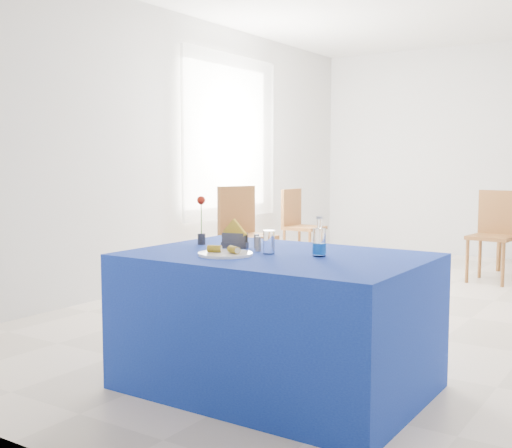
{
  "coord_description": "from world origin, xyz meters",
  "views": [
    {
      "loc": [
        1.9,
        -5.23,
        1.27
      ],
      "look_at": [
        -0.06,
        -2.26,
        0.92
      ],
      "focal_mm": 45.0,
      "sensor_mm": 36.0,
      "label": 1
    }
  ],
  "objects": [
    {
      "name": "floor",
      "position": [
        0.0,
        0.0,
        0.0
      ],
      "size": [
        7.0,
        7.0,
        0.0
      ],
      "primitive_type": "plane",
      "color": "beige",
      "rests_on": "ground"
    },
    {
      "name": "room_shell",
      "position": [
        0.0,
        0.0,
        1.75
      ],
      "size": [
        7.0,
        7.0,
        7.0
      ],
      "color": "silver",
      "rests_on": "ground"
    },
    {
      "name": "window_pane",
      "position": [
        -2.47,
        0.8,
        1.55
      ],
      "size": [
        0.04,
        1.5,
        1.6
      ],
      "primitive_type": "cube",
      "color": "white",
      "rests_on": "room_shell"
    },
    {
      "name": "curtain",
      "position": [
        -2.4,
        0.8,
        1.55
      ],
      "size": [
        0.04,
        1.75,
        1.85
      ],
      "primitive_type": "cube",
      "color": "white",
      "rests_on": "room_shell"
    },
    {
      "name": "plate",
      "position": [
        -0.13,
        -2.44,
        0.77
      ],
      "size": [
        0.3,
        0.3,
        0.01
      ],
      "primitive_type": "cylinder",
      "color": "white",
      "rests_on": "blue_table"
    },
    {
      "name": "drinking_glass",
      "position": [
        0.03,
        -2.26,
        0.82
      ],
      "size": [
        0.06,
        0.06,
        0.13
      ],
      "primitive_type": "cylinder",
      "color": "white",
      "rests_on": "blue_table"
    },
    {
      "name": "salt_shaker",
      "position": [
        -0.07,
        -2.21,
        0.8
      ],
      "size": [
        0.03,
        0.03,
        0.08
      ],
      "primitive_type": "cylinder",
      "color": "slate",
      "rests_on": "blue_table"
    },
    {
      "name": "pepper_shaker",
      "position": [
        -0.14,
        -2.12,
        0.8
      ],
      "size": [
        0.03,
        0.03,
        0.08
      ],
      "primitive_type": "cylinder",
      "color": "slate",
      "rests_on": "blue_table"
    },
    {
      "name": "blue_table",
      "position": [
        0.07,
        -2.24,
        0.38
      ],
      "size": [
        1.6,
        1.1,
        0.76
      ],
      "color": "navy",
      "rests_on": "floor"
    },
    {
      "name": "water_bottle",
      "position": [
        0.31,
        -2.19,
        0.83
      ],
      "size": [
        0.07,
        0.07,
        0.21
      ],
      "color": "silver",
      "rests_on": "blue_table"
    },
    {
      "name": "napkin_holder",
      "position": [
        -0.26,
        -2.17,
        0.81
      ],
      "size": [
        0.17,
        0.1,
        0.17
      ],
      "color": "#36363B",
      "rests_on": "blue_table"
    },
    {
      "name": "rose_vase",
      "position": [
        -0.52,
        -2.15,
        0.91
      ],
      "size": [
        0.05,
        0.05,
        0.3
      ],
      "color": "#28282D",
      "rests_on": "blue_table"
    },
    {
      "name": "chair_bg_left",
      "position": [
        0.31,
        1.79,
        0.56
      ],
      "size": [
        0.47,
        0.47,
        0.96
      ],
      "rotation": [
        0.0,
        0.0,
        -0.1
      ],
      "color": "brown",
      "rests_on": "floor"
    },
    {
      "name": "chair_win_a",
      "position": [
        -1.82,
        0.18,
        0.59
      ],
      "size": [
        0.58,
        0.58,
        1.02
      ],
      "rotation": [
        0.0,
        0.0,
        1.23
      ],
      "color": "brown",
      "rests_on": "floor"
    },
    {
      "name": "chair_win_b",
      "position": [
        -1.96,
        1.6,
        0.54
      ],
      "size": [
        0.43,
        0.43,
        0.93
      ],
      "rotation": [
        0.0,
        0.0,
        1.55
      ],
      "color": "brown",
      "rests_on": "floor"
    },
    {
      "name": "banana_pieces",
      "position": [
        -0.13,
        -2.45,
        0.79
      ],
      "size": [
        0.2,
        0.09,
        0.04
      ],
      "color": "gold",
      "rests_on": "plate"
    }
  ]
}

